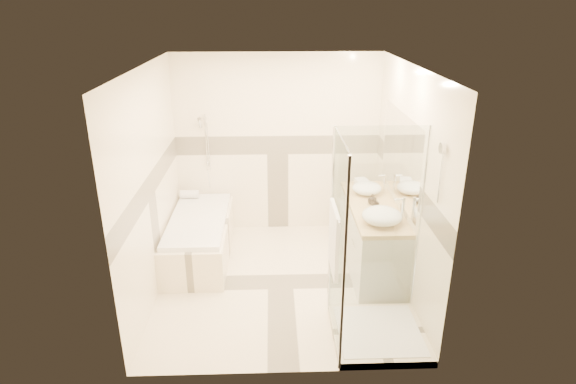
{
  "coord_description": "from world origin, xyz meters",
  "views": [
    {
      "loc": [
        -0.08,
        -4.91,
        3.11
      ],
      "look_at": [
        0.1,
        0.25,
        1.05
      ],
      "focal_mm": 30.0,
      "sensor_mm": 36.0,
      "label": 1
    }
  ],
  "objects_px": {
    "vessel_sink_far": "(382,216)",
    "shower_enclosure": "(368,290)",
    "vanity": "(372,237)",
    "amenity_bottle_a": "(375,204)",
    "bathtub": "(199,235)",
    "amenity_bottle_b": "(372,199)",
    "vessel_sink_near": "(367,188)"
  },
  "relations": [
    {
      "from": "bathtub",
      "to": "vanity",
      "type": "bearing_deg",
      "value": -9.25
    },
    {
      "from": "vanity",
      "to": "shower_enclosure",
      "type": "relative_size",
      "value": 0.79
    },
    {
      "from": "shower_enclosure",
      "to": "vessel_sink_near",
      "type": "xyz_separation_m",
      "value": [
        0.27,
        1.63,
        0.42
      ]
    },
    {
      "from": "vessel_sink_far",
      "to": "amenity_bottle_a",
      "type": "xyz_separation_m",
      "value": [
        0.0,
        0.35,
        -0.01
      ]
    },
    {
      "from": "vanity",
      "to": "vessel_sink_far",
      "type": "bearing_deg",
      "value": -92.27
    },
    {
      "from": "bathtub",
      "to": "amenity_bottle_b",
      "type": "xyz_separation_m",
      "value": [
        2.13,
        -0.32,
        0.61
      ]
    },
    {
      "from": "vanity",
      "to": "shower_enclosure",
      "type": "height_order",
      "value": "shower_enclosure"
    },
    {
      "from": "shower_enclosure",
      "to": "vessel_sink_near",
      "type": "bearing_deg",
      "value": 80.52
    },
    {
      "from": "vanity",
      "to": "amenity_bottle_a",
      "type": "distance_m",
      "value": 0.52
    },
    {
      "from": "vessel_sink_far",
      "to": "shower_enclosure",
      "type": "bearing_deg",
      "value": -109.58
    },
    {
      "from": "shower_enclosure",
      "to": "vessel_sink_far",
      "type": "relative_size",
      "value": 4.65
    },
    {
      "from": "bathtub",
      "to": "vanity",
      "type": "distance_m",
      "value": 2.18
    },
    {
      "from": "vessel_sink_near",
      "to": "amenity_bottle_b",
      "type": "relative_size",
      "value": 2.82
    },
    {
      "from": "shower_enclosure",
      "to": "vessel_sink_far",
      "type": "height_order",
      "value": "shower_enclosure"
    },
    {
      "from": "vanity",
      "to": "amenity_bottle_b",
      "type": "xyz_separation_m",
      "value": [
        -0.02,
        0.03,
        0.49
      ]
    },
    {
      "from": "vanity",
      "to": "amenity_bottle_a",
      "type": "relative_size",
      "value": 10.49
    },
    {
      "from": "shower_enclosure",
      "to": "vessel_sink_far",
      "type": "distance_m",
      "value": 0.92
    },
    {
      "from": "bathtub",
      "to": "amenity_bottle_a",
      "type": "distance_m",
      "value": 2.27
    },
    {
      "from": "bathtub",
      "to": "amenity_bottle_a",
      "type": "relative_size",
      "value": 11.01
    },
    {
      "from": "bathtub",
      "to": "shower_enclosure",
      "type": "xyz_separation_m",
      "value": [
        1.86,
        -1.62,
        0.2
      ]
    },
    {
      "from": "vessel_sink_near",
      "to": "bathtub",
      "type": "bearing_deg",
      "value": -179.68
    },
    {
      "from": "bathtub",
      "to": "vanity",
      "type": "relative_size",
      "value": 1.05
    },
    {
      "from": "vanity",
      "to": "amenity_bottle_b",
      "type": "bearing_deg",
      "value": 126.38
    },
    {
      "from": "vessel_sink_near",
      "to": "amenity_bottle_b",
      "type": "bearing_deg",
      "value": -90.0
    },
    {
      "from": "shower_enclosure",
      "to": "amenity_bottle_b",
      "type": "relative_size",
      "value": 15.68
    },
    {
      "from": "amenity_bottle_b",
      "to": "vessel_sink_near",
      "type": "bearing_deg",
      "value": 90.0
    },
    {
      "from": "shower_enclosure",
      "to": "vessel_sink_far",
      "type": "bearing_deg",
      "value": 70.42
    },
    {
      "from": "shower_enclosure",
      "to": "amenity_bottle_b",
      "type": "distance_m",
      "value": 1.39
    },
    {
      "from": "amenity_bottle_a",
      "to": "shower_enclosure",
      "type": "bearing_deg",
      "value": -103.7
    },
    {
      "from": "vanity",
      "to": "amenity_bottle_a",
      "type": "bearing_deg",
      "value": -97.48
    },
    {
      "from": "amenity_bottle_a",
      "to": "amenity_bottle_b",
      "type": "relative_size",
      "value": 1.19
    },
    {
      "from": "vessel_sink_near",
      "to": "vanity",
      "type": "bearing_deg",
      "value": -86.84
    }
  ]
}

